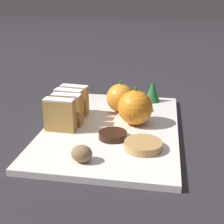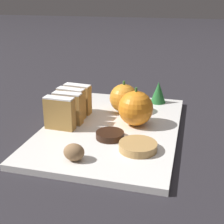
{
  "view_description": "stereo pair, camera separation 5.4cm",
  "coord_description": "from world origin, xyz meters",
  "px_view_note": "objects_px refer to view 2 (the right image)",
  "views": [
    {
      "loc": [
        0.1,
        -0.59,
        0.28
      ],
      "look_at": [
        0.0,
        0.0,
        0.04
      ],
      "focal_mm": 50.0,
      "sensor_mm": 36.0,
      "label": 1
    },
    {
      "loc": [
        0.15,
        -0.58,
        0.28
      ],
      "look_at": [
        0.0,
        0.0,
        0.04
      ],
      "focal_mm": 50.0,
      "sensor_mm": 36.0,
      "label": 2
    }
  ],
  "objects_px": {
    "orange_near": "(124,98)",
    "orange_far": "(136,108)",
    "chocolate_cookie": "(110,135)",
    "walnut": "(74,152)"
  },
  "relations": [
    {
      "from": "orange_near",
      "to": "orange_far",
      "type": "relative_size",
      "value": 0.91
    },
    {
      "from": "orange_near",
      "to": "orange_far",
      "type": "bearing_deg",
      "value": -59.28
    },
    {
      "from": "orange_near",
      "to": "orange_far",
      "type": "height_order",
      "value": "orange_far"
    },
    {
      "from": "walnut",
      "to": "chocolate_cookie",
      "type": "xyz_separation_m",
      "value": [
        0.04,
        0.1,
        -0.01
      ]
    },
    {
      "from": "orange_far",
      "to": "walnut",
      "type": "xyz_separation_m",
      "value": [
        -0.07,
        -0.17,
        -0.02
      ]
    },
    {
      "from": "chocolate_cookie",
      "to": "orange_far",
      "type": "bearing_deg",
      "value": 65.81
    },
    {
      "from": "chocolate_cookie",
      "to": "walnut",
      "type": "bearing_deg",
      "value": -110.71
    },
    {
      "from": "orange_far",
      "to": "orange_near",
      "type": "bearing_deg",
      "value": 120.72
    },
    {
      "from": "orange_near",
      "to": "chocolate_cookie",
      "type": "bearing_deg",
      "value": -87.55
    },
    {
      "from": "orange_far",
      "to": "chocolate_cookie",
      "type": "distance_m",
      "value": 0.09
    }
  ]
}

